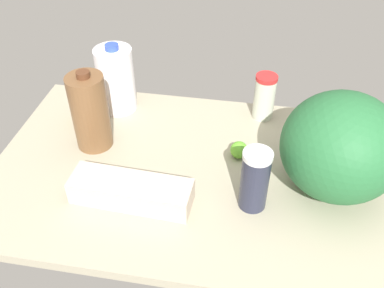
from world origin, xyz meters
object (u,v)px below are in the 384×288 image
at_px(shaker_bottle, 255,180).
at_px(orange_loose, 86,112).
at_px(tumbler_cup, 264,97).
at_px(milk_jug, 116,79).
at_px(watermelon, 341,147).
at_px(egg_carton, 131,191).
at_px(lime_beside_bowl, 239,150).
at_px(chocolate_milk_jug, 90,112).

distance_m(shaker_bottle, orange_loose, 0.65).
relative_size(tumbler_cup, orange_loose, 2.04).
height_order(tumbler_cup, orange_loose, tumbler_cup).
relative_size(milk_jug, shaker_bottle, 1.32).
height_order(watermelon, orange_loose, watermelon).
bearing_deg(tumbler_cup, egg_carton, -126.26).
xyz_separation_m(tumbler_cup, lime_beside_bowl, (-0.06, -0.23, -0.05)).
bearing_deg(egg_carton, chocolate_milk_jug, 133.00).
bearing_deg(shaker_bottle, chocolate_milk_jug, 161.04).
relative_size(milk_jug, lime_beside_bowl, 4.55).
xyz_separation_m(milk_jug, watermelon, (0.71, -0.28, 0.03)).
xyz_separation_m(egg_carton, shaker_bottle, (0.33, 0.04, 0.06)).
relative_size(egg_carton, milk_jug, 1.37).
bearing_deg(chocolate_milk_jug, lime_beside_bowl, 1.80).
xyz_separation_m(chocolate_milk_jug, orange_loose, (-0.07, 0.11, -0.08)).
bearing_deg(egg_carton, milk_jug, 114.51).
xyz_separation_m(egg_carton, lime_beside_bowl, (0.27, 0.23, -0.01)).
bearing_deg(shaker_bottle, milk_jug, 142.25).
height_order(chocolate_milk_jug, egg_carton, chocolate_milk_jug).
distance_m(chocolate_milk_jug, shaker_bottle, 0.54).
distance_m(chocolate_milk_jug, tumbler_cup, 0.57).
bearing_deg(watermelon, tumbler_cup, 123.74).
bearing_deg(lime_beside_bowl, egg_carton, -139.66).
bearing_deg(chocolate_milk_jug, shaker_bottle, -18.96).
height_order(chocolate_milk_jug, orange_loose, chocolate_milk_jug).
height_order(milk_jug, lime_beside_bowl, milk_jug).
xyz_separation_m(chocolate_milk_jug, milk_jug, (0.01, 0.21, -0.01)).
xyz_separation_m(egg_carton, watermelon, (0.54, 0.15, 0.11)).
height_order(milk_jug, orange_loose, milk_jug).
bearing_deg(shaker_bottle, lime_beside_bowl, 105.62).
bearing_deg(shaker_bottle, tumbler_cup, 88.76).
bearing_deg(egg_carton, shaker_bottle, 10.29).
relative_size(tumbler_cup, lime_beside_bowl, 3.00).
xyz_separation_m(tumbler_cup, orange_loose, (-0.59, -0.13, -0.04)).
distance_m(egg_carton, lime_beside_bowl, 0.36).
distance_m(shaker_bottle, watermelon, 0.25).
bearing_deg(lime_beside_bowl, milk_jug, 156.32).
relative_size(egg_carton, orange_loose, 4.22).
height_order(egg_carton, shaker_bottle, shaker_bottle).
bearing_deg(watermelon, shaker_bottle, -153.72).
relative_size(egg_carton, lime_beside_bowl, 6.21).
bearing_deg(tumbler_cup, watermelon, -56.26).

